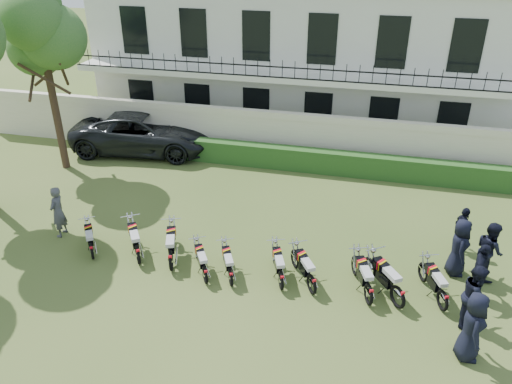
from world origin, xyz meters
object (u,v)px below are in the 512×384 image
at_px(officer_0, 472,326).
at_px(officer_2, 480,271).
at_px(motorcycle_0, 91,248).
at_px(motorcycle_4, 231,274).
at_px(motorcycle_2, 171,256).
at_px(officer_3, 459,247).
at_px(motorcycle_5, 281,276).
at_px(suv, 144,133).
at_px(motorcycle_6, 312,280).
at_px(motorcycle_7, 369,290).
at_px(officer_4, 489,250).
at_px(motorcycle_8, 398,292).
at_px(motorcycle_9, 443,296).
at_px(motorcycle_3, 205,271).
at_px(motorcycle_1, 137,251).
at_px(officer_1, 476,296).
at_px(inspector, 58,212).
at_px(tree_west_near, 41,30).
at_px(officer_5, 462,230).

xyz_separation_m(officer_0, officer_2, (0.52, 2.48, -0.08)).
bearing_deg(motorcycle_0, motorcycle_4, -37.20).
bearing_deg(motorcycle_2, officer_3, -6.51).
distance_m(motorcycle_5, suv, 11.99).
xyz_separation_m(motorcycle_6, motorcycle_7, (1.62, -0.08, 0.02)).
xyz_separation_m(motorcycle_5, officer_4, (5.89, 2.12, 0.48)).
bearing_deg(officer_3, motorcycle_2, 101.67).
relative_size(motorcycle_8, officer_0, 0.94).
xyz_separation_m(motorcycle_9, officer_3, (0.52, 1.89, 0.46)).
xyz_separation_m(motorcycle_6, officer_0, (4.06, -1.46, 0.47)).
bearing_deg(motorcycle_4, officer_2, -15.50).
relative_size(motorcycle_3, motorcycle_9, 0.85).
height_order(motorcycle_1, officer_1, officer_1).
bearing_deg(officer_2, inspector, 104.00).
distance_m(tree_west_near, motorcycle_8, 16.38).
xyz_separation_m(motorcycle_6, motorcycle_9, (3.61, 0.17, -0.01)).
height_order(motorcycle_1, motorcycle_4, motorcycle_1).
relative_size(motorcycle_9, officer_0, 0.95).
relative_size(motorcycle_1, inspector, 0.94).
bearing_deg(motorcycle_4, motorcycle_5, -18.10).
height_order(motorcycle_0, motorcycle_4, motorcycle_4).
bearing_deg(motorcycle_6, motorcycle_1, 147.42).
distance_m(motorcycle_3, suv, 10.76).
bearing_deg(officer_0, motorcycle_5, 73.41).
height_order(motorcycle_6, officer_2, officer_2).
xyz_separation_m(motorcycle_1, officer_1, (9.83, -0.34, 0.42)).
bearing_deg(motorcycle_7, officer_0, -49.22).
distance_m(motorcycle_5, officer_0, 5.19).
bearing_deg(motorcycle_7, officer_4, 13.19).
bearing_deg(motorcycle_4, officer_5, 2.43).
bearing_deg(officer_2, officer_4, -6.21).
xyz_separation_m(motorcycle_2, motorcycle_7, (6.00, -0.16, -0.01)).
relative_size(motorcycle_4, officer_4, 0.86).
distance_m(motorcycle_7, officer_5, 4.44).
height_order(motorcycle_2, officer_3, officer_3).
height_order(motorcycle_0, officer_0, officer_0).
height_order(inspector, officer_2, inspector).
distance_m(motorcycle_2, motorcycle_4, 2.03).
distance_m(motorcycle_5, motorcycle_8, 3.30).
height_order(officer_2, officer_5, officer_2).
xyz_separation_m(motorcycle_5, officer_5, (5.29, 3.39, 0.33)).
relative_size(tree_west_near, suv, 1.20).
height_order(motorcycle_3, officer_1, officer_1).
relative_size(officer_1, officer_4, 0.99).
distance_m(tree_west_near, officer_1, 18.01).
relative_size(motorcycle_7, motorcycle_8, 1.06).
distance_m(motorcycle_2, officer_4, 9.60).
height_order(motorcycle_9, officer_3, officer_3).
xyz_separation_m(motorcycle_2, officer_4, (9.37, 2.02, 0.43)).
bearing_deg(officer_5, officer_2, 169.13).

